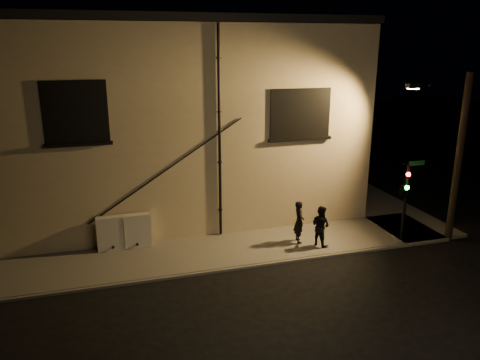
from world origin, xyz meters
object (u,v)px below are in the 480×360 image
object	(u,v)px
pedestrian_a	(299,222)
traffic_signal	(404,189)
pedestrian_b	(321,226)
utility_cabinet	(124,232)
streetlamp_pole	(456,153)

from	to	relation	value
pedestrian_a	traffic_signal	distance (m)	4.21
pedestrian_a	pedestrian_b	size ratio (longest dim) A/B	1.06
utility_cabinet	pedestrian_a	distance (m)	6.80
pedestrian_a	streetlamp_pole	xyz separation A→B (m)	(6.02, -1.16, 2.63)
utility_cabinet	pedestrian_a	size ratio (longest dim) A/B	1.19
streetlamp_pole	pedestrian_b	bearing A→B (deg)	173.09
utility_cabinet	pedestrian_b	bearing A→B (deg)	-14.28
pedestrian_b	streetlamp_pole	bearing A→B (deg)	-123.15
pedestrian_b	pedestrian_a	bearing A→B (deg)	27.28
pedestrian_b	streetlamp_pole	xyz separation A→B (m)	(5.34, -0.65, 2.68)
traffic_signal	streetlamp_pole	bearing A→B (deg)	-0.07
utility_cabinet	streetlamp_pole	bearing A→B (deg)	-11.22
pedestrian_a	pedestrian_b	world-z (taller)	pedestrian_a
utility_cabinet	traffic_signal	size ratio (longest dim) A/B	0.62
utility_cabinet	pedestrian_a	xyz separation A→B (m)	(6.66, -1.36, 0.18)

